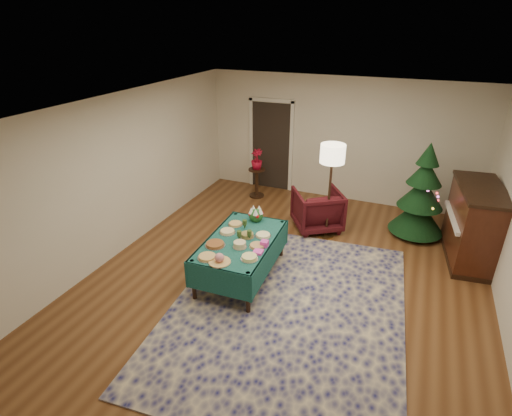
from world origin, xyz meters
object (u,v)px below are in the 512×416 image
at_px(gift_box, 264,244).
at_px(potted_plant, 257,164).
at_px(christmas_tree, 421,195).
at_px(side_table, 257,183).
at_px(floor_lamp, 332,160).
at_px(piano, 473,225).
at_px(buffet_table, 241,247).
at_px(armchair, 317,208).

height_order(gift_box, potted_plant, potted_plant).
xyz_separation_m(gift_box, christmas_tree, (2.09, 2.58, 0.09)).
height_order(side_table, christmas_tree, christmas_tree).
xyz_separation_m(floor_lamp, piano, (2.42, 0.18, -0.88)).
bearing_deg(buffet_table, potted_plant, 108.06).
bearing_deg(floor_lamp, side_table, 147.56).
relative_size(buffet_table, gift_box, 16.43).
distance_m(floor_lamp, christmas_tree, 1.86).
height_order(gift_box, christmas_tree, christmas_tree).
xyz_separation_m(floor_lamp, christmas_tree, (1.55, 0.73, -0.71)).
distance_m(floor_lamp, piano, 2.58).
distance_m(armchair, christmas_tree, 1.91).
bearing_deg(piano, floor_lamp, -175.65).
relative_size(armchair, potted_plant, 1.91).
bearing_deg(potted_plant, christmas_tree, -8.11).
xyz_separation_m(buffet_table, christmas_tree, (2.50, 2.54, 0.27)).
bearing_deg(side_table, gift_box, -65.59).
bearing_deg(piano, buffet_table, -149.37).
xyz_separation_m(armchair, christmas_tree, (1.81, 0.48, 0.38)).
height_order(armchair, piano, piano).
relative_size(gift_box, floor_lamp, 0.06).
bearing_deg(side_table, floor_lamp, -32.44).
distance_m(christmas_tree, piano, 1.04).
relative_size(armchair, side_table, 1.30).
distance_m(gift_box, christmas_tree, 3.32).
bearing_deg(gift_box, armchair, 82.48).
height_order(floor_lamp, side_table, floor_lamp).
distance_m(buffet_table, piano, 3.91).
relative_size(side_table, christmas_tree, 0.37).
height_order(buffet_table, floor_lamp, floor_lamp).
xyz_separation_m(floor_lamp, side_table, (-1.93, 1.23, -1.20)).
bearing_deg(potted_plant, side_table, -90.00).
distance_m(armchair, potted_plant, 1.97).
bearing_deg(floor_lamp, armchair, 135.23).
relative_size(floor_lamp, christmas_tree, 0.99).
distance_m(gift_box, piano, 3.59).
height_order(buffet_table, potted_plant, potted_plant).
relative_size(potted_plant, christmas_tree, 0.25).
distance_m(armchair, floor_lamp, 1.15).
bearing_deg(side_table, piano, -13.52).
xyz_separation_m(potted_plant, christmas_tree, (3.49, -0.50, 0.01)).
bearing_deg(floor_lamp, potted_plant, 147.56).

